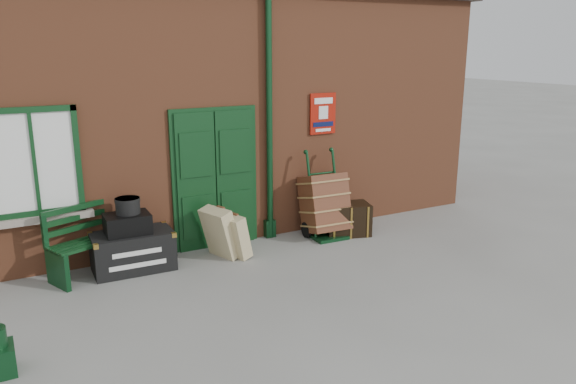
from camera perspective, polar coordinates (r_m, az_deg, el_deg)
ground at (r=8.20m, az=-1.42°, el=-8.19°), size 80.00×80.00×0.00m
station_building at (r=10.83m, az=-10.02°, el=9.04°), size 10.30×4.30×4.36m
bench at (r=8.60m, az=-18.06°, el=-4.08°), size 1.76×1.13×1.05m
houdini_trunk at (r=8.50m, az=-15.47°, el=-5.82°), size 1.16×0.66×0.57m
strongbox at (r=8.36m, az=-16.00°, el=-3.12°), size 0.64×0.47×0.29m
hatbox at (r=8.32m, az=-15.97°, el=-1.35°), size 0.35×0.35×0.23m
suitcase_back at (r=8.69m, az=-6.89°, el=-4.10°), size 0.57×0.66×0.80m
suitcase_front at (r=8.68m, az=-5.53°, el=-4.47°), size 0.48×0.58×0.69m
porter_trolley at (r=9.58m, az=3.76°, el=-1.25°), size 0.73×0.79×1.45m
dark_trunk at (r=9.76m, az=6.00°, el=-2.76°), size 0.87×0.69×0.55m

